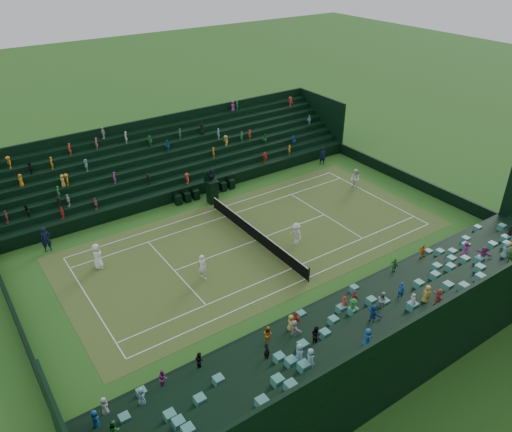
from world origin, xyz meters
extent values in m
plane|color=#306720|center=(0.00, 0.00, 0.00)|extent=(160.00, 160.00, 0.00)
cube|color=#2C6521|center=(0.00, 0.00, 0.01)|extent=(12.97, 26.77, 0.01)
cube|color=black|center=(0.00, 15.88, 0.50)|extent=(17.17, 0.20, 1.00)
cube|color=black|center=(0.00, -15.88, 0.50)|extent=(17.17, 0.20, 1.00)
cube|color=black|center=(8.48, 0.00, 0.50)|extent=(0.20, 31.77, 1.00)
cube|color=black|center=(-8.48, 0.00, 0.50)|extent=(0.20, 31.77, 1.00)
cube|color=black|center=(8.98, 0.00, 0.50)|extent=(0.80, 32.00, 1.00)
cube|color=black|center=(9.79, 0.00, 0.72)|extent=(0.80, 32.00, 1.45)
cube|color=black|center=(10.58, 0.00, 0.95)|extent=(0.80, 32.00, 1.90)
cube|color=black|center=(11.38, 0.00, 1.18)|extent=(0.80, 32.00, 2.35)
cube|color=black|center=(12.18, 0.00, 1.40)|extent=(0.80, 32.00, 2.80)
cube|color=black|center=(12.98, 0.00, 1.62)|extent=(0.80, 32.00, 3.25)
cube|color=black|center=(13.79, 0.00, 1.85)|extent=(0.80, 32.00, 3.70)
cube|color=black|center=(14.59, 0.00, 2.08)|extent=(0.80, 32.00, 4.15)
cube|color=black|center=(15.08, 0.00, 2.45)|extent=(0.20, 32.00, 4.90)
cube|color=black|center=(-8.98, 0.00, 0.50)|extent=(0.80, 32.00, 1.00)
cube|color=black|center=(-9.79, 0.00, 0.72)|extent=(0.80, 32.00, 1.45)
cube|color=black|center=(-10.58, 0.00, 0.95)|extent=(0.80, 32.00, 1.90)
cube|color=black|center=(-11.38, 0.00, 1.18)|extent=(0.80, 32.00, 2.35)
cube|color=black|center=(-12.18, 0.00, 1.40)|extent=(0.80, 32.00, 2.80)
cube|color=black|center=(-12.98, 0.00, 1.62)|extent=(0.80, 32.00, 3.25)
cube|color=black|center=(-13.79, 0.00, 1.85)|extent=(0.80, 32.00, 3.70)
cube|color=black|center=(-14.59, 0.00, 2.08)|extent=(0.80, 32.00, 4.15)
cube|color=black|center=(-15.08, 0.00, 2.45)|extent=(0.20, 32.00, 4.90)
cylinder|color=black|center=(-5.79, 0.00, 0.53)|extent=(0.10, 0.10, 1.06)
cylinder|color=black|center=(5.79, 0.00, 0.53)|extent=(0.10, 0.10, 1.06)
cube|color=black|center=(0.00, 0.00, 0.46)|extent=(11.57, 0.02, 0.86)
cube|color=white|center=(0.00, 0.00, 0.93)|extent=(11.57, 0.04, 0.07)
cube|color=black|center=(-6.64, 0.33, 0.92)|extent=(0.72, 0.72, 1.84)
cube|color=black|center=(-6.64, 0.33, 1.89)|extent=(0.92, 0.92, 0.10)
cube|color=black|center=(-7.00, 0.33, 2.25)|extent=(0.08, 0.92, 0.72)
imported|color=black|center=(-6.64, 0.33, 2.42)|extent=(0.43, 0.51, 0.95)
cube|color=black|center=(-7.94, -2.08, 0.40)|extent=(0.50, 0.50, 0.80)
cube|color=black|center=(-8.19, -2.08, 0.90)|extent=(0.06, 0.50, 0.50)
cube|color=black|center=(-7.94, -1.28, 0.40)|extent=(0.50, 0.50, 0.80)
cube|color=black|center=(-8.19, -1.28, 0.90)|extent=(0.06, 0.50, 0.50)
cube|color=black|center=(-7.94, -0.48, 0.40)|extent=(0.50, 0.50, 0.80)
cube|color=black|center=(-8.19, -0.48, 0.90)|extent=(0.06, 0.50, 0.50)
cube|color=black|center=(-7.94, 1.32, 0.40)|extent=(0.50, 0.50, 0.80)
cube|color=black|center=(-8.19, 1.32, 0.90)|extent=(0.06, 0.50, 0.50)
cube|color=black|center=(-7.94, 2.12, 0.40)|extent=(0.50, 0.50, 0.80)
cube|color=black|center=(-8.19, 2.12, 0.90)|extent=(0.06, 0.50, 0.50)
cube|color=black|center=(-7.94, 2.92, 0.40)|extent=(0.50, 0.50, 0.80)
cube|color=black|center=(-8.19, 2.92, 0.90)|extent=(0.06, 0.50, 0.50)
imported|color=white|center=(-3.13, -10.26, 0.89)|extent=(1.02, 0.85, 1.79)
imported|color=white|center=(1.72, -5.24, 0.88)|extent=(0.76, 0.65, 1.77)
imported|color=white|center=(-1.98, 11.52, 0.88)|extent=(0.88, 0.70, 1.76)
imported|color=white|center=(1.89, 2.07, 0.82)|extent=(1.07, 0.65, 1.63)
imported|color=black|center=(-7.34, 12.61, 0.85)|extent=(0.61, 0.73, 1.70)
imported|color=black|center=(-7.03, -12.45, 0.91)|extent=(0.50, 0.70, 1.82)
camera|label=1|loc=(24.46, -16.87, 19.15)|focal=35.00mm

